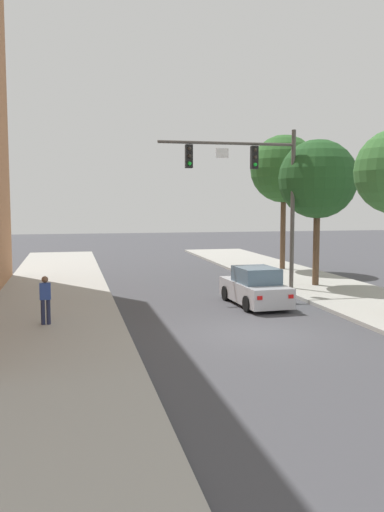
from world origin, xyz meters
The scene contains 7 objects.
ground_plane centered at (0.00, 0.00, 0.00)m, with size 120.00×120.00×0.00m, color #424247.
sidewalk_left centered at (-6.50, 0.00, 0.07)m, with size 5.00×60.00×0.15m, color #A8A59E.
traffic_signal_mast centered at (2.75, 7.81, 5.34)m, with size 6.57×0.38×7.50m.
car_lead_silver centered at (1.68, 4.72, 0.72)m, with size 1.98×4.31×1.60m.
pedestrian_sidewalk_left_walker centered at (-6.61, 2.19, 1.06)m, with size 0.36×0.22×1.64m.
street_tree_second centered at (6.17, 8.48, 5.38)m, with size 3.86×3.86×7.18m.
street_tree_third centered at (7.11, 15.17, 6.28)m, with size 4.12×4.12×8.22m.
Camera 1 is at (-5.75, -16.59, 4.24)m, focal length 38.39 mm.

